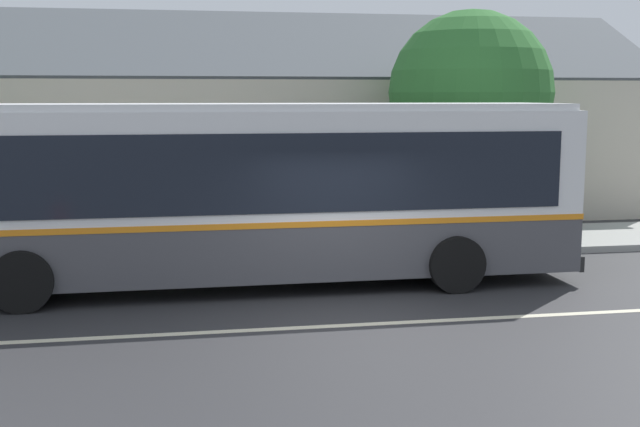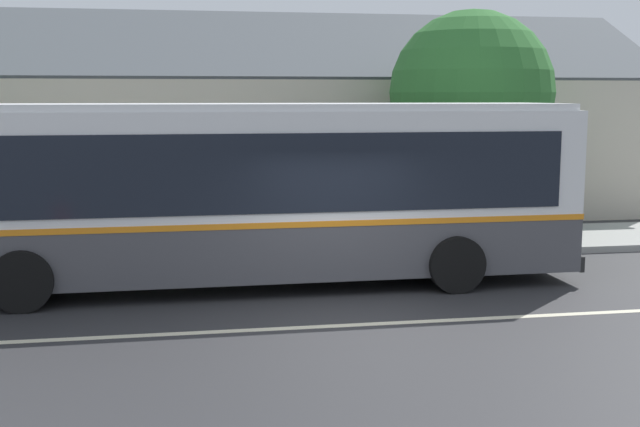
# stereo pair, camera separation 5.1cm
# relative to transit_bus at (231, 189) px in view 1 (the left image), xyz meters

# --- Properties ---
(ground_plane) EXTENTS (300.00, 300.00, 0.00)m
(ground_plane) POSITION_rel_transit_bus_xyz_m (1.65, -2.90, -1.75)
(ground_plane) COLOR #2D2D30
(sidewalk_far) EXTENTS (60.00, 3.00, 0.15)m
(sidewalk_far) POSITION_rel_transit_bus_xyz_m (1.65, 3.10, -1.68)
(sidewalk_far) COLOR #9E9E99
(sidewalk_far) RESTS_ON ground
(lane_divider_stripe) EXTENTS (60.00, 0.16, 0.01)m
(lane_divider_stripe) POSITION_rel_transit_bus_xyz_m (1.65, -2.90, -1.75)
(lane_divider_stripe) COLOR beige
(lane_divider_stripe) RESTS_ON ground
(community_building) EXTENTS (26.35, 8.62, 6.91)m
(community_building) POSITION_rel_transit_bus_xyz_m (-0.59, 10.15, 0.28)
(community_building) COLOR beige
(community_building) RESTS_ON ground
(transit_bus) EXTENTS (12.43, 2.83, 3.27)m
(transit_bus) POSITION_rel_transit_bus_xyz_m (0.00, 0.00, 0.00)
(transit_bus) COLOR #47474C
(transit_bus) RESTS_ON ground
(street_tree_primary) EXTENTS (3.92, 3.92, 5.44)m
(street_tree_primary) POSITION_rel_transit_bus_xyz_m (6.04, 4.23, 1.72)
(street_tree_primary) COLOR #4C3828
(street_tree_primary) RESTS_ON ground
(bus_stop_sign) EXTENTS (0.36, 0.07, 2.40)m
(bus_stop_sign) POSITION_rel_transit_bus_xyz_m (5.76, 2.09, -0.11)
(bus_stop_sign) COLOR gray
(bus_stop_sign) RESTS_ON sidewalk_far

